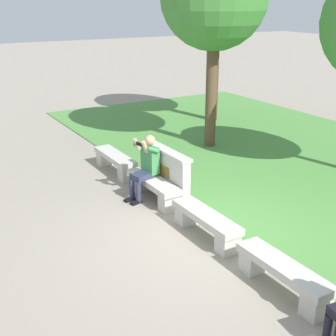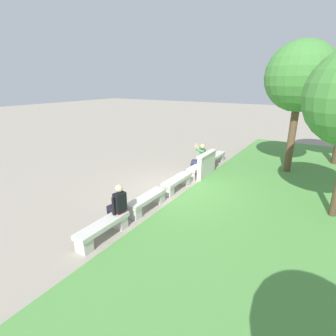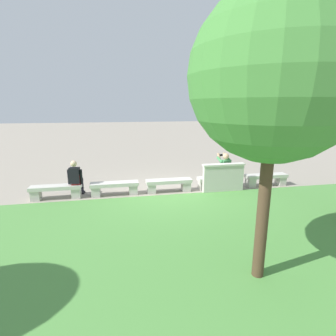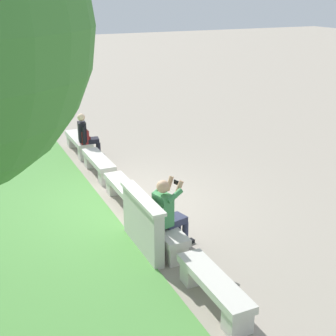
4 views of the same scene
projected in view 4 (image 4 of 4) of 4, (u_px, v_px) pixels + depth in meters
name	position (u px, v px, depth m)	size (l,w,h in m)	color
ground_plane	(125.00, 204.00, 9.94)	(80.00, 80.00, 0.00)	gray
bench_main	(214.00, 287.00, 6.66)	(1.60, 0.40, 0.45)	beige
bench_near	(161.00, 230.00, 8.25)	(1.60, 0.40, 0.45)	beige
bench_mid	(125.00, 192.00, 9.84)	(1.60, 0.40, 0.45)	beige
bench_far	(99.00, 164.00, 11.42)	(1.60, 0.40, 0.45)	beige
bench_end	(79.00, 142.00, 13.01)	(1.60, 0.40, 0.45)	beige
backrest_wall_with_plaque	(143.00, 223.00, 8.03)	(1.51, 0.24, 1.01)	beige
person_photographer	(168.00, 210.00, 7.98)	(0.53, 0.78, 1.32)	black
person_distant	(86.00, 135.00, 12.36)	(0.48, 0.71, 1.26)	black
backpack	(85.00, 137.00, 12.35)	(0.28, 0.24, 0.43)	maroon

